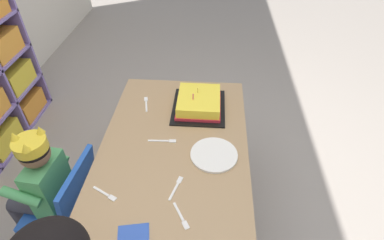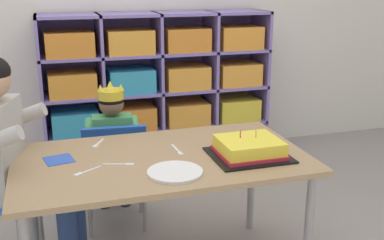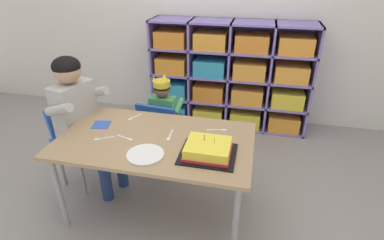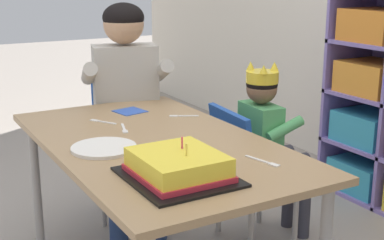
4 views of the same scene
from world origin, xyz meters
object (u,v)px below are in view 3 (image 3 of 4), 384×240
(fork_beside_plate_stack, at_px, (103,138))
(fork_at_table_front_edge, at_px, (134,117))
(child_with_crown, at_px, (165,109))
(birthday_cake_on_tray, at_px, (208,150))
(fork_by_napkin, at_px, (126,138))
(adult_helper_seated, at_px, (81,111))
(fork_scattered_mid_table, at_px, (218,130))
(activity_table, at_px, (156,145))
(paper_plate_stack, at_px, (145,155))
(fork_near_child_seat, at_px, (170,136))
(classroom_chair_adult_side, at_px, (76,134))
(classroom_chair_blue, at_px, (161,129))

(fork_beside_plate_stack, bearing_deg, fork_at_table_front_edge, 45.05)
(child_with_crown, height_order, fork_at_table_front_edge, child_with_crown)
(birthday_cake_on_tray, relative_size, fork_by_napkin, 2.58)
(adult_helper_seated, distance_m, fork_scattered_mid_table, 1.01)
(child_with_crown, bearing_deg, fork_beside_plate_stack, 79.25)
(activity_table, relative_size, adult_helper_seated, 1.20)
(fork_at_table_front_edge, height_order, fork_beside_plate_stack, same)
(adult_helper_seated, bearing_deg, fork_scattered_mid_table, -72.46)
(paper_plate_stack, bearing_deg, fork_near_child_seat, 72.50)
(fork_at_table_front_edge, bearing_deg, fork_beside_plate_stack, -167.25)
(birthday_cake_on_tray, bearing_deg, adult_helper_seated, 164.78)
(classroom_chair_adult_side, relative_size, fork_by_napkin, 5.23)
(birthday_cake_on_tray, relative_size, fork_beside_plate_stack, 2.81)
(activity_table, distance_m, fork_by_napkin, 0.20)
(birthday_cake_on_tray, xyz_separation_m, fork_near_child_seat, (-0.28, 0.16, -0.03))
(classroom_chair_adult_side, bearing_deg, activity_table, -89.27)
(fork_scattered_mid_table, bearing_deg, classroom_chair_adult_side, -12.35)
(child_with_crown, bearing_deg, adult_helper_seated, 47.75)
(fork_beside_plate_stack, xyz_separation_m, fork_by_napkin, (0.14, 0.04, 0.00))
(fork_by_napkin, bearing_deg, adult_helper_seated, -8.13)
(classroom_chair_blue, relative_size, adult_helper_seated, 0.60)
(fork_scattered_mid_table, bearing_deg, activity_table, 14.84)
(paper_plate_stack, bearing_deg, fork_by_napkin, 140.94)
(paper_plate_stack, height_order, fork_by_napkin, paper_plate_stack)
(fork_scattered_mid_table, height_order, fork_beside_plate_stack, same)
(child_with_crown, distance_m, adult_helper_seated, 0.69)
(classroom_chair_adult_side, height_order, fork_by_napkin, classroom_chair_adult_side)
(fork_beside_plate_stack, bearing_deg, adult_helper_seated, 110.15)
(fork_by_napkin, bearing_deg, classroom_chair_adult_side, -6.45)
(activity_table, height_order, fork_by_napkin, fork_by_napkin)
(fork_near_child_seat, bearing_deg, adult_helper_seated, 78.34)
(adult_helper_seated, distance_m, birthday_cake_on_tray, 1.03)
(classroom_chair_adult_side, relative_size, fork_near_child_seat, 4.77)
(activity_table, xyz_separation_m, classroom_chair_blue, (-0.14, 0.51, -0.18))
(activity_table, xyz_separation_m, child_with_crown, (-0.13, 0.62, -0.04))
(classroom_chair_adult_side, xyz_separation_m, fork_at_table_front_edge, (0.48, 0.05, 0.18))
(classroom_chair_blue, distance_m, fork_by_napkin, 0.60)
(child_with_crown, distance_m, classroom_chair_adult_side, 0.74)
(child_with_crown, distance_m, fork_at_table_front_edge, 0.40)
(classroom_chair_adult_side, height_order, fork_beside_plate_stack, classroom_chair_adult_side)
(classroom_chair_blue, height_order, classroom_chair_adult_side, classroom_chair_adult_side)
(paper_plate_stack, xyz_separation_m, fork_near_child_seat, (0.08, 0.25, -0.00))
(fork_by_napkin, bearing_deg, fork_scattered_mid_table, -140.35)
(birthday_cake_on_tray, bearing_deg, classroom_chair_blue, 129.37)
(classroom_chair_adult_side, distance_m, fork_at_table_front_edge, 0.52)
(fork_beside_plate_stack, distance_m, fork_by_napkin, 0.15)
(birthday_cake_on_tray, bearing_deg, activity_table, 164.13)
(fork_at_table_front_edge, xyz_separation_m, fork_scattered_mid_table, (0.63, -0.05, 0.00))
(fork_near_child_seat, bearing_deg, classroom_chair_blue, 23.40)
(classroom_chair_adult_side, height_order, fork_at_table_front_edge, classroom_chair_adult_side)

